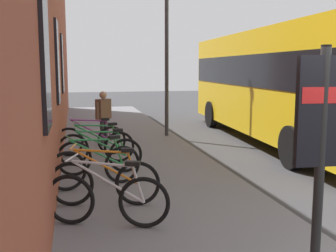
{
  "coord_description": "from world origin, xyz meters",
  "views": [
    {
      "loc": [
        -2.78,
        3.17,
        2.3
      ],
      "look_at": [
        4.24,
        1.55,
        1.26
      ],
      "focal_mm": 43.49,
      "sensor_mm": 36.0,
      "label": 1
    }
  ],
  "objects_px": {
    "bicycle_far_end": "(105,182)",
    "bicycle_under_window": "(101,155)",
    "pedestrian_crossing_street": "(103,112)",
    "city_bus": "(280,80)",
    "transit_info_sign": "(322,127)",
    "bicycle_end_of_row": "(107,199)",
    "street_lamp": "(167,30)",
    "bicycle_by_door": "(91,140)",
    "bicycle_beside_lamp": "(97,147)",
    "bicycle_mid_rack": "(96,166)"
  },
  "relations": [
    {
      "from": "transit_info_sign",
      "to": "street_lamp",
      "type": "distance_m",
      "value": 9.29
    },
    {
      "from": "bicycle_far_end",
      "to": "bicycle_beside_lamp",
      "type": "bearing_deg",
      "value": -0.66
    },
    {
      "from": "bicycle_mid_rack",
      "to": "pedestrian_crossing_street",
      "type": "distance_m",
      "value": 4.13
    },
    {
      "from": "bicycle_far_end",
      "to": "bicycle_by_door",
      "type": "distance_m",
      "value": 3.86
    },
    {
      "from": "bicycle_beside_lamp",
      "to": "transit_info_sign",
      "type": "distance_m",
      "value": 6.1
    },
    {
      "from": "bicycle_far_end",
      "to": "bicycle_mid_rack",
      "type": "xyz_separation_m",
      "value": [
        1.09,
        0.08,
        0.0
      ]
    },
    {
      "from": "bicycle_end_of_row",
      "to": "bicycle_beside_lamp",
      "type": "height_order",
      "value": "same"
    },
    {
      "from": "bicycle_end_of_row",
      "to": "transit_info_sign",
      "type": "bearing_deg",
      "value": -133.48
    },
    {
      "from": "city_bus",
      "to": "bicycle_mid_rack",
      "type": "bearing_deg",
      "value": 125.14
    },
    {
      "from": "bicycle_far_end",
      "to": "city_bus",
      "type": "bearing_deg",
      "value": -47.92
    },
    {
      "from": "bicycle_far_end",
      "to": "bicycle_mid_rack",
      "type": "height_order",
      "value": "same"
    },
    {
      "from": "bicycle_under_window",
      "to": "pedestrian_crossing_street",
      "type": "relative_size",
      "value": 1.17
    },
    {
      "from": "bicycle_far_end",
      "to": "bicycle_beside_lamp",
      "type": "distance_m",
      "value": 2.91
    },
    {
      "from": "bicycle_end_of_row",
      "to": "street_lamp",
      "type": "distance_m",
      "value": 8.18
    },
    {
      "from": "transit_info_sign",
      "to": "pedestrian_crossing_street",
      "type": "height_order",
      "value": "transit_info_sign"
    },
    {
      "from": "bicycle_far_end",
      "to": "transit_info_sign",
      "type": "bearing_deg",
      "value": -144.5
    },
    {
      "from": "pedestrian_crossing_street",
      "to": "bicycle_beside_lamp",
      "type": "bearing_deg",
      "value": 171.95
    },
    {
      "from": "city_bus",
      "to": "pedestrian_crossing_street",
      "type": "height_order",
      "value": "city_bus"
    },
    {
      "from": "pedestrian_crossing_street",
      "to": "street_lamp",
      "type": "bearing_deg",
      "value": -60.17
    },
    {
      "from": "bicycle_end_of_row",
      "to": "bicycle_mid_rack",
      "type": "bearing_deg",
      "value": 1.4
    },
    {
      "from": "bicycle_beside_lamp",
      "to": "city_bus",
      "type": "distance_m",
      "value": 6.31
    },
    {
      "from": "bicycle_far_end",
      "to": "pedestrian_crossing_street",
      "type": "height_order",
      "value": "pedestrian_crossing_street"
    },
    {
      "from": "bicycle_under_window",
      "to": "bicycle_by_door",
      "type": "height_order",
      "value": "same"
    },
    {
      "from": "bicycle_mid_rack",
      "to": "transit_info_sign",
      "type": "distance_m",
      "value": 4.51
    },
    {
      "from": "bicycle_by_door",
      "to": "bicycle_mid_rack",
      "type": "bearing_deg",
      "value": 179.64
    },
    {
      "from": "bicycle_end_of_row",
      "to": "bicycle_mid_rack",
      "type": "distance_m",
      "value": 1.94
    },
    {
      "from": "bicycle_under_window",
      "to": "pedestrian_crossing_street",
      "type": "xyz_separation_m",
      "value": [
        3.17,
        -0.29,
        0.54
      ]
    },
    {
      "from": "bicycle_far_end",
      "to": "bicycle_under_window",
      "type": "relative_size",
      "value": 0.99
    },
    {
      "from": "bicycle_end_of_row",
      "to": "transit_info_sign",
      "type": "distance_m",
      "value": 3.0
    },
    {
      "from": "bicycle_by_door",
      "to": "city_bus",
      "type": "relative_size",
      "value": 0.17
    },
    {
      "from": "pedestrian_crossing_street",
      "to": "bicycle_by_door",
      "type": "bearing_deg",
      "value": 162.22
    },
    {
      "from": "bicycle_by_door",
      "to": "transit_info_sign",
      "type": "xyz_separation_m",
      "value": [
        -6.61,
        -2.02,
        1.21
      ]
    },
    {
      "from": "bicycle_end_of_row",
      "to": "bicycle_by_door",
      "type": "bearing_deg",
      "value": 0.36
    },
    {
      "from": "bicycle_end_of_row",
      "to": "bicycle_far_end",
      "type": "xyz_separation_m",
      "value": [
        0.86,
        -0.03,
        0.0
      ]
    },
    {
      "from": "bicycle_under_window",
      "to": "transit_info_sign",
      "type": "distance_m",
      "value": 5.24
    },
    {
      "from": "transit_info_sign",
      "to": "street_lamp",
      "type": "xyz_separation_m",
      "value": [
        9.11,
        -0.48,
        1.75
      ]
    },
    {
      "from": "city_bus",
      "to": "bicycle_by_door",
      "type": "bearing_deg",
      "value": 102.83
    },
    {
      "from": "bicycle_mid_rack",
      "to": "bicycle_under_window",
      "type": "relative_size",
      "value": 0.97
    },
    {
      "from": "city_bus",
      "to": "bicycle_far_end",
      "type": "bearing_deg",
      "value": 132.08
    },
    {
      "from": "bicycle_beside_lamp",
      "to": "street_lamp",
      "type": "distance_m",
      "value": 5.14
    },
    {
      "from": "bicycle_by_door",
      "to": "pedestrian_crossing_street",
      "type": "height_order",
      "value": "pedestrian_crossing_street"
    },
    {
      "from": "bicycle_under_window",
      "to": "bicycle_by_door",
      "type": "xyz_separation_m",
      "value": [
        1.88,
        0.12,
        0.0
      ]
    },
    {
      "from": "bicycle_beside_lamp",
      "to": "city_bus",
      "type": "height_order",
      "value": "city_bus"
    },
    {
      "from": "bicycle_under_window",
      "to": "pedestrian_crossing_street",
      "type": "distance_m",
      "value": 3.23
    },
    {
      "from": "street_lamp",
      "to": "bicycle_by_door",
      "type": "bearing_deg",
      "value": 134.84
    },
    {
      "from": "bicycle_by_door",
      "to": "bicycle_beside_lamp",
      "type": "bearing_deg",
      "value": -174.2
    },
    {
      "from": "bicycle_end_of_row",
      "to": "bicycle_by_door",
      "type": "height_order",
      "value": "same"
    },
    {
      "from": "bicycle_mid_rack",
      "to": "bicycle_beside_lamp",
      "type": "bearing_deg",
      "value": -3.59
    },
    {
      "from": "transit_info_sign",
      "to": "pedestrian_crossing_street",
      "type": "distance_m",
      "value": 8.1
    },
    {
      "from": "bicycle_mid_rack",
      "to": "bicycle_far_end",
      "type": "bearing_deg",
      "value": -175.73
    }
  ]
}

